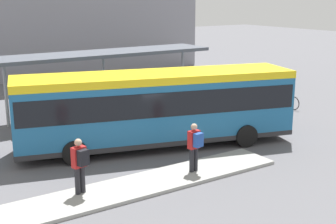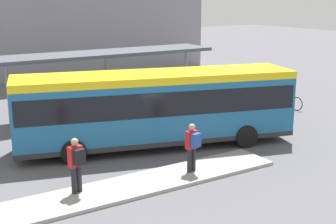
% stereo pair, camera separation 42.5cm
% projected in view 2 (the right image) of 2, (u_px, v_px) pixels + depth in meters
% --- Properties ---
extents(ground_plane, '(120.00, 120.00, 0.00)m').
position_uv_depth(ground_plane, '(157.00, 146.00, 19.59)').
color(ground_plane, '#5B5B60').
extents(curb_island, '(10.13, 1.80, 0.12)m').
position_uv_depth(curb_island, '(143.00, 184.00, 15.51)').
color(curb_island, '#9E9E99').
rests_on(curb_island, ground_plane).
extents(city_bus, '(11.62, 5.52, 3.10)m').
position_uv_depth(city_bus, '(157.00, 104.00, 19.16)').
color(city_bus, '#1E6093').
rests_on(city_bus, ground_plane).
extents(pedestrian_waiting, '(0.45, 0.48, 1.74)m').
position_uv_depth(pedestrian_waiting, '(193.00, 145.00, 16.18)').
color(pedestrian_waiting, '#232328').
rests_on(pedestrian_waiting, curb_island).
extents(pedestrian_companion, '(0.48, 0.52, 1.78)m').
position_uv_depth(pedestrian_companion, '(77.00, 162.00, 14.43)').
color(pedestrian_companion, '#232328').
rests_on(pedestrian_companion, curb_island).
extents(bicycle_blue, '(0.48, 1.80, 0.78)m').
position_uv_depth(bicycle_blue, '(289.00, 102.00, 25.90)').
color(bicycle_blue, black).
rests_on(bicycle_blue, ground_plane).
extents(bicycle_red, '(0.48, 1.69, 0.73)m').
position_uv_depth(bicycle_red, '(277.00, 100.00, 26.59)').
color(bicycle_red, black).
rests_on(bicycle_red, ground_plane).
extents(bicycle_orange, '(0.48, 1.52, 0.66)m').
position_uv_depth(bicycle_orange, '(267.00, 97.00, 27.38)').
color(bicycle_orange, black).
rests_on(bicycle_orange, ground_plane).
extents(station_shelter, '(12.04, 2.59, 3.25)m').
position_uv_depth(station_shelter, '(106.00, 55.00, 24.56)').
color(station_shelter, '#4C515B').
rests_on(station_shelter, ground_plane).
extents(potted_planter_near_shelter, '(0.73, 0.73, 1.25)m').
position_uv_depth(potted_planter_near_shelter, '(25.00, 122.00, 20.85)').
color(potted_planter_near_shelter, slate).
rests_on(potted_planter_near_shelter, ground_plane).
extents(potted_planter_far_side, '(0.98, 0.98, 1.31)m').
position_uv_depth(potted_planter_far_side, '(135.00, 105.00, 23.89)').
color(potted_planter_far_side, slate).
rests_on(potted_planter_far_side, ground_plane).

